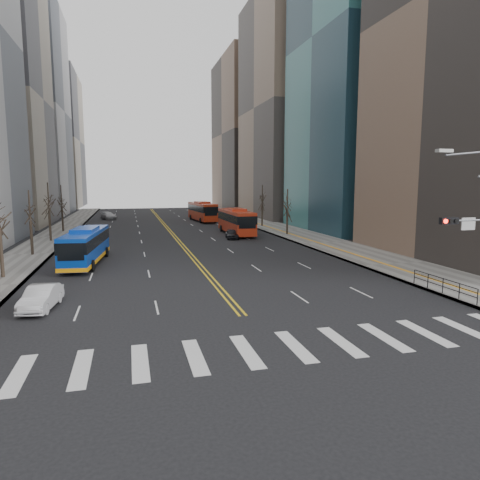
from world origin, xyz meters
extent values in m
plane|color=black|center=(0.00, 0.00, 0.00)|extent=(220.00, 220.00, 0.00)
cube|color=slate|center=(17.50, 45.00, 0.07)|extent=(7.00, 130.00, 0.15)
cube|color=slate|center=(-16.50, 45.00, 0.07)|extent=(5.00, 130.00, 0.15)
cube|color=silver|center=(-10.64, 0.00, 0.01)|extent=(0.70, 4.00, 0.01)
cube|color=silver|center=(-8.27, 0.00, 0.01)|extent=(0.70, 4.00, 0.01)
cube|color=silver|center=(-5.91, 0.00, 0.01)|extent=(0.70, 4.00, 0.01)
cube|color=silver|center=(-3.55, 0.00, 0.01)|extent=(0.70, 4.00, 0.01)
cube|color=silver|center=(-1.18, 0.00, 0.01)|extent=(0.70, 4.00, 0.01)
cube|color=silver|center=(1.18, 0.00, 0.01)|extent=(0.70, 4.00, 0.01)
cube|color=silver|center=(3.55, 0.00, 0.01)|extent=(0.70, 4.00, 0.01)
cube|color=silver|center=(5.91, 0.00, 0.01)|extent=(0.70, 4.00, 0.01)
cube|color=silver|center=(8.27, 0.00, 0.01)|extent=(0.70, 4.00, 0.01)
cube|color=silver|center=(10.64, 0.00, 0.01)|extent=(0.70, 4.00, 0.01)
cube|color=gold|center=(-0.20, 55.00, 0.01)|extent=(0.15, 100.00, 0.01)
cube|color=gold|center=(0.20, 55.00, 0.01)|extent=(0.15, 100.00, 0.01)
cube|color=#9B9B9E|center=(-30.00, 93.00, 24.00)|extent=(20.00, 26.00, 48.00)
cube|color=#316E6F|center=(31.00, 44.00, 29.00)|extent=(20.00, 22.00, 58.00)
cube|color=#836D5A|center=(30.00, 71.00, 23.00)|extent=(20.00, 26.00, 46.00)
cube|color=gray|center=(-29.00, 125.00, 20.00)|extent=(18.00, 30.00, 40.00)
cube|color=brown|center=(29.00, 103.00, 21.00)|extent=(18.00, 30.00, 42.00)
cylinder|color=slate|center=(12.95, 2.00, 5.50)|extent=(4.50, 0.12, 0.12)
cube|color=black|center=(11.00, 2.00, 5.50)|extent=(1.10, 0.28, 0.38)
cylinder|color=#FF190C|center=(10.65, 1.84, 5.50)|extent=(0.24, 0.08, 0.24)
cylinder|color=black|center=(11.00, 1.84, 5.50)|extent=(0.24, 0.08, 0.24)
cylinder|color=black|center=(11.35, 1.84, 5.50)|extent=(0.24, 0.08, 0.24)
cube|color=silver|center=(12.30, 2.00, 5.30)|extent=(0.90, 0.06, 0.70)
cube|color=#999993|center=(10.40, 2.00, 9.30)|extent=(0.90, 0.35, 0.18)
cube|color=black|center=(14.30, 6.00, 1.15)|extent=(0.04, 6.00, 0.04)
cylinder|color=black|center=(14.30, 3.00, 0.65)|extent=(0.06, 0.06, 1.00)
cylinder|color=black|center=(14.30, 4.50, 0.65)|extent=(0.06, 0.06, 1.00)
cylinder|color=black|center=(14.30, 6.00, 0.65)|extent=(0.06, 0.06, 1.00)
cylinder|color=black|center=(14.30, 7.50, 0.65)|extent=(0.06, 0.06, 1.00)
cylinder|color=black|center=(14.30, 9.00, 0.65)|extent=(0.06, 0.06, 1.00)
cylinder|color=black|center=(-16.00, 19.00, 1.95)|extent=(0.28, 0.28, 3.90)
cylinder|color=black|center=(-16.00, 30.00, 1.80)|extent=(0.28, 0.28, 3.60)
cylinder|color=black|center=(-16.00, 41.00, 2.00)|extent=(0.28, 0.28, 4.00)
cylinder|color=black|center=(-16.00, 52.00, 1.90)|extent=(0.28, 0.28, 3.80)
cylinder|color=black|center=(16.00, 40.00, 1.75)|extent=(0.28, 0.28, 3.50)
cylinder|color=black|center=(16.00, 52.00, 1.88)|extent=(0.28, 0.28, 3.75)
cube|color=#0B39A9|center=(-10.15, 24.01, 1.73)|extent=(3.67, 11.84, 2.76)
cube|color=black|center=(-10.15, 24.01, 2.28)|extent=(3.73, 11.87, 0.99)
cube|color=#0B39A9|center=(-10.15, 24.01, 3.21)|extent=(2.37, 4.26, 0.40)
cube|color=#FCA00D|center=(-10.15, 24.01, 0.55)|extent=(3.73, 11.87, 0.35)
cylinder|color=black|center=(-11.76, 20.43, 0.50)|extent=(0.41, 1.03, 1.00)
cylinder|color=black|center=(-9.35, 20.17, 0.50)|extent=(0.41, 1.03, 1.00)
cylinder|color=black|center=(-10.96, 27.84, 0.50)|extent=(0.41, 1.03, 1.00)
cylinder|color=black|center=(-8.55, 27.58, 0.50)|extent=(0.41, 1.03, 1.00)
cube|color=red|center=(9.01, 42.56, 1.93)|extent=(2.82, 12.08, 3.16)
cube|color=black|center=(9.01, 42.56, 2.53)|extent=(2.88, 12.10, 1.12)
cube|color=red|center=(9.01, 42.56, 3.61)|extent=(2.22, 4.24, 0.40)
cylinder|color=black|center=(7.67, 38.69, 0.50)|extent=(0.31, 1.00, 1.00)
cylinder|color=black|center=(10.41, 38.71, 0.50)|extent=(0.31, 1.00, 1.00)
cylinder|color=black|center=(7.61, 46.41, 0.50)|extent=(0.31, 1.00, 1.00)
cylinder|color=black|center=(10.35, 46.43, 0.50)|extent=(0.31, 1.00, 1.00)
cube|color=red|center=(7.77, 64.73, 1.95)|extent=(3.91, 12.43, 3.20)
cube|color=black|center=(7.77, 64.73, 2.55)|extent=(3.97, 12.45, 1.14)
cube|color=red|center=(7.77, 64.73, 3.65)|extent=(2.61, 4.47, 0.40)
cylinder|color=black|center=(6.75, 60.71, 0.50)|extent=(0.39, 1.02, 1.00)
cylinder|color=black|center=(9.52, 60.97, 0.50)|extent=(0.39, 1.02, 1.00)
cylinder|color=black|center=(6.02, 68.49, 0.50)|extent=(0.39, 1.02, 1.00)
cylinder|color=black|center=(8.78, 68.75, 0.50)|extent=(0.39, 1.02, 1.00)
imported|color=silver|center=(-11.46, 9.39, 0.72)|extent=(2.08, 4.52, 1.44)
imported|color=black|center=(7.27, 37.90, 0.66)|extent=(2.02, 4.03, 1.32)
imported|color=#A8A7AD|center=(-10.23, 73.69, 0.75)|extent=(3.79, 5.55, 1.49)
imported|color=black|center=(12.16, 75.18, 0.61)|extent=(2.18, 4.44, 1.21)
camera|label=1|loc=(-6.16, -17.89, 7.64)|focal=32.00mm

